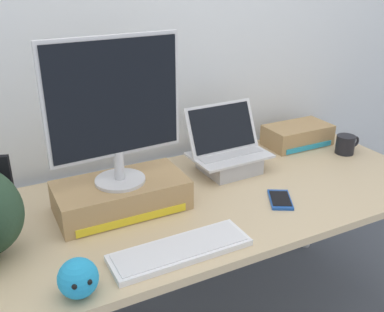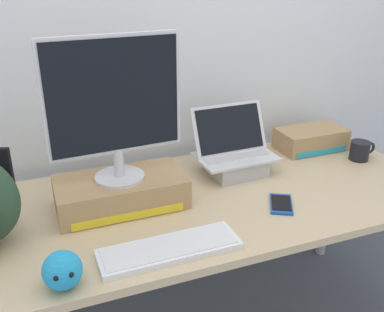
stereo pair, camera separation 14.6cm
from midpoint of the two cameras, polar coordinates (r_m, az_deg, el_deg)
name	(u,v)px [view 2 (the right image)]	position (r m, az deg, el deg)	size (l,w,h in m)	color
back_wall	(149,26)	(1.94, -3.34, 16.44)	(7.00, 0.10, 2.60)	silver
desk	(192,213)	(1.71, 2.48, -7.48)	(1.99, 0.80, 0.72)	tan
toner_box_yellow	(121,192)	(1.62, -6.68, -4.72)	(0.46, 0.25, 0.11)	#A88456
desktop_monitor	(115,105)	(1.49, -7.26, 6.52)	(0.47, 0.18, 0.51)	silver
open_laptop	(234,159)	(1.88, 7.76, -0.40)	(0.34, 0.23, 0.28)	#ADADB2
external_keyboard	(170,249)	(1.39, 0.16, -12.04)	(0.44, 0.14, 0.02)	white
coffee_mug	(360,151)	(2.16, 22.83, 0.62)	(0.13, 0.09, 0.09)	black
cell_phone	(281,204)	(1.68, 13.97, -6.12)	(0.14, 0.17, 0.01)	#19479E
plush_toy	(62,270)	(1.26, -13.25, -14.34)	(0.11, 0.11, 0.11)	#2393CC
toner_box_cyan	(311,139)	(2.21, 17.04, 2.08)	(0.32, 0.18, 0.10)	#A88456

